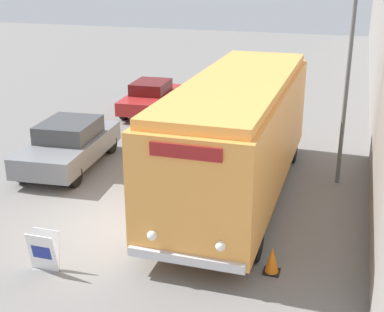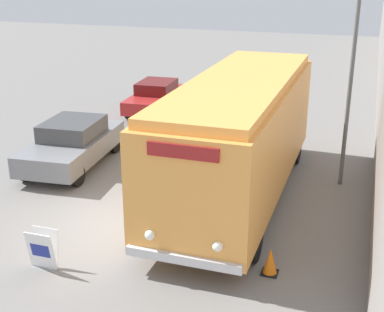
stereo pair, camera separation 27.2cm
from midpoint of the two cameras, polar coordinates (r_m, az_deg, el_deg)
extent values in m
plane|color=slate|center=(13.96, -8.62, -7.43)|extent=(80.00, 80.00, 0.00)
cylinder|color=black|center=(12.86, -3.18, -7.38)|extent=(0.28, 0.95, 0.95)
cylinder|color=black|center=(12.27, 7.21, -8.95)|extent=(0.28, 0.95, 0.95)
cylinder|color=black|center=(18.60, 4.23, 1.50)|extent=(0.28, 0.95, 0.95)
cylinder|color=black|center=(18.20, 11.42, 0.72)|extent=(0.28, 0.95, 0.95)
cube|color=#EF9E47|center=(14.90, 5.58, 2.19)|extent=(2.67, 9.33, 2.73)
cube|color=#FEA74B|center=(14.51, 5.78, 7.77)|extent=(2.46, 8.96, 0.24)
cube|color=silver|center=(11.24, -0.30, -11.00)|extent=(2.54, 0.12, 0.20)
sphere|color=white|center=(11.28, -3.82, -8.41)|extent=(0.22, 0.22, 0.22)
sphere|color=white|center=(10.87, 3.47, -9.60)|extent=(0.22, 0.22, 0.22)
cube|color=maroon|center=(10.26, -0.25, 0.45)|extent=(1.47, 0.06, 0.28)
cube|color=gray|center=(12.50, -14.81, -11.43)|extent=(0.59, 0.20, 0.01)
cube|color=white|center=(12.22, -15.21, -9.79)|extent=(0.66, 0.19, 0.92)
cube|color=white|center=(12.33, -14.79, -9.45)|extent=(0.66, 0.19, 0.92)
cube|color=navy|center=(12.19, -15.26, -9.73)|extent=(0.46, 0.06, 0.32)
cylinder|color=#595E60|center=(15.98, 17.15, 8.76)|extent=(0.12, 0.12, 6.98)
cylinder|color=black|center=(17.16, -16.83, -1.54)|extent=(0.22, 0.64, 0.64)
cylinder|color=black|center=(16.39, -11.73, -2.09)|extent=(0.22, 0.64, 0.64)
cylinder|color=black|center=(19.69, -12.44, 1.66)|extent=(0.22, 0.64, 0.64)
cylinder|color=black|center=(19.03, -7.87, 1.31)|extent=(0.22, 0.64, 0.64)
cube|color=slate|center=(17.92, -12.19, 0.94)|extent=(2.32, 4.62, 0.65)
cube|color=#3F4043|center=(17.84, -12.18, 2.88)|extent=(1.82, 2.15, 0.55)
cylinder|color=black|center=(23.02, -6.35, 4.69)|extent=(0.22, 0.63, 0.63)
cylinder|color=black|center=(22.54, -2.87, 4.46)|extent=(0.22, 0.63, 0.63)
cylinder|color=black|center=(25.54, -4.08, 6.32)|extent=(0.22, 0.63, 0.63)
cylinder|color=black|center=(25.11, -0.90, 6.12)|extent=(0.22, 0.63, 0.63)
cube|color=#A52323|center=(23.97, -3.52, 6.09)|extent=(1.97, 4.27, 0.56)
cube|color=#5B1313|center=(23.94, -3.47, 7.38)|extent=(1.57, 1.96, 0.50)
cube|color=black|center=(12.04, 8.94, -12.20)|extent=(0.36, 0.36, 0.03)
cone|color=orange|center=(11.88, 9.02, -10.94)|extent=(0.30, 0.30, 0.59)
camera|label=1|loc=(0.14, -89.39, 0.22)|focal=50.00mm
camera|label=2|loc=(0.14, 90.61, -0.22)|focal=50.00mm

